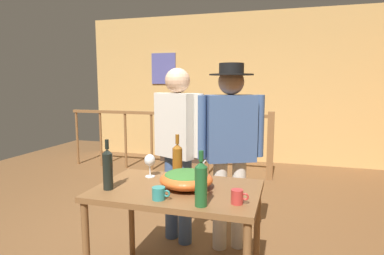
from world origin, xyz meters
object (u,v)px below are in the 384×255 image
Objects in this scene: mug_teal at (159,193)px; wine_bottle_green at (201,183)px; salad_bowl at (186,178)px; wine_bottle_amber at (177,159)px; tv_console at (185,148)px; mug_red at (237,197)px; person_standing_left at (178,140)px; wine_bottle_dark at (108,169)px; person_standing_right at (230,139)px; framed_picture at (164,69)px; flat_screen_tv at (184,122)px; stair_railing at (193,134)px; wine_glass at (150,161)px; serving_table at (177,200)px.

wine_bottle_green is at bearing -5.98° from mug_teal.
wine_bottle_amber is (-0.16, 0.26, 0.07)m from salad_bowl.
mug_red is at bearing -67.95° from tv_console.
wine_bottle_green is 0.21× the size of person_standing_left.
mug_red is (0.92, -0.02, -0.11)m from wine_bottle_dark.
mug_red is 0.07× the size of person_standing_right.
framed_picture is 0.37× the size of person_standing_right.
flat_screen_tv is 4.47m from wine_bottle_green.
person_standing_left is at bearing -66.69° from framed_picture.
tv_console is 4.20m from salad_bowl.
wine_bottle_amber is at bearing 50.53° from wine_bottle_dark.
wine_bottle_dark is at bearing 178.91° from mug_red.
tv_console is at bearing 106.97° from wine_bottle_amber.
mug_teal is at bearing -172.17° from mug_red.
wine_bottle_amber is (0.70, -2.82, 0.25)m from stair_railing.
mug_teal is (0.26, -0.46, -0.09)m from wine_glass.
wine_bottle_green is at bearing -48.29° from serving_table.
stair_railing is 3.14× the size of serving_table.
framed_picture reaches higher than tv_console.
flat_screen_tv reaches higher than tv_console.
person_standing_left reaches higher than wine_bottle_dark.
wine_glass is 0.74m from wine_bottle_green.
flat_screen_tv is (0.54, -0.32, -1.06)m from framed_picture.
framed_picture is at bearing 151.87° from tv_console.
serving_table is 0.52m from mug_red.
flat_screen_tv is 4.35m from mug_teal.
framed_picture is 5.58× the size of mug_red.
tv_console is at bearing 108.00° from salad_bowl.
mug_teal is 1.09× the size of mug_red.
wine_bottle_amber reaches higher than wine_glass.
person_standing_right is at bearing -155.07° from person_standing_left.
wine_glass reaches higher than serving_table.
mug_teal is at bearing -11.52° from wine_bottle_dark.
tv_console is 2.60× the size of wine_bottle_green.
framed_picture reaches higher than wine_bottle_green.
tv_console is at bearing 100.41° from wine_bottle_dark.
flat_screen_tv is at bearing 112.21° from mug_red.
framed_picture is at bearing 149.32° from flat_screen_tv.
framed_picture reaches higher than person_standing_left.
serving_table is at bearing 19.95° from wine_bottle_dark.
person_standing_left is 0.98× the size of person_standing_right.
wine_bottle_dark is at bearing -79.59° from tv_console.
mug_red is (0.56, -0.46, -0.09)m from wine_bottle_amber.
stair_railing is 2.95m from wine_glass.
person_standing_right is (1.47, -3.21, 0.80)m from tv_console.
serving_table is 0.45m from wine_bottle_green.
framed_picture reaches higher than salad_bowl.
salad_bowl is 0.29m from mug_teal.
wine_bottle_green is (0.25, -0.28, 0.24)m from serving_table.
person_standing_right is (2.01, -3.50, -0.80)m from framed_picture.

